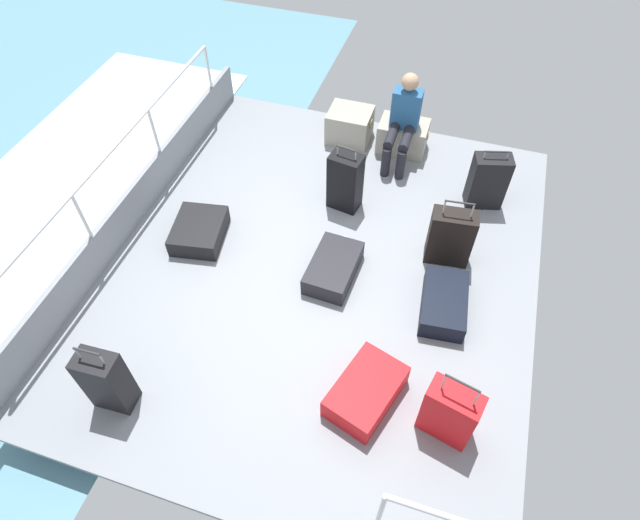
{
  "coord_description": "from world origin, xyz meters",
  "views": [
    {
      "loc": [
        1.06,
        -3.36,
        4.32
      ],
      "look_at": [
        0.03,
        -0.15,
        0.25
      ],
      "focal_mm": 29.69,
      "sensor_mm": 36.0,
      "label": 1
    }
  ],
  "objects_px": {
    "cargo_crate_1": "(403,136)",
    "suitcase_7": "(450,237)",
    "cargo_crate_0": "(350,125)",
    "suitcase_4": "(333,268)",
    "suitcase_8": "(106,381)",
    "suitcase_1": "(366,391)",
    "suitcase_2": "(345,182)",
    "suitcase_6": "(450,413)",
    "suitcase_0": "(444,303)",
    "suitcase_5": "(199,231)",
    "passenger_seated": "(403,119)",
    "suitcase_3": "(488,181)"
  },
  "relations": [
    {
      "from": "suitcase_7",
      "to": "suitcase_8",
      "type": "height_order",
      "value": "suitcase_8"
    },
    {
      "from": "suitcase_5",
      "to": "suitcase_7",
      "type": "relative_size",
      "value": 0.87
    },
    {
      "from": "suitcase_2",
      "to": "suitcase_4",
      "type": "xyz_separation_m",
      "value": [
        0.18,
        -1.03,
        -0.25
      ]
    },
    {
      "from": "suitcase_4",
      "to": "cargo_crate_1",
      "type": "bearing_deg",
      "value": 83.92
    },
    {
      "from": "suitcase_3",
      "to": "suitcase_5",
      "type": "xyz_separation_m",
      "value": [
        -2.88,
        -1.49,
        -0.23
      ]
    },
    {
      "from": "suitcase_1",
      "to": "suitcase_3",
      "type": "xyz_separation_m",
      "value": [
        0.68,
        2.77,
        0.21
      ]
    },
    {
      "from": "cargo_crate_1",
      "to": "suitcase_6",
      "type": "height_order",
      "value": "suitcase_6"
    },
    {
      "from": "cargo_crate_1",
      "to": "passenger_seated",
      "type": "xyz_separation_m",
      "value": [
        -0.0,
        -0.18,
        0.38
      ]
    },
    {
      "from": "passenger_seated",
      "to": "suitcase_2",
      "type": "height_order",
      "value": "passenger_seated"
    },
    {
      "from": "suitcase_2",
      "to": "passenger_seated",
      "type": "bearing_deg",
      "value": 68.02
    },
    {
      "from": "suitcase_0",
      "to": "suitcase_8",
      "type": "bearing_deg",
      "value": -144.66
    },
    {
      "from": "passenger_seated",
      "to": "suitcase_5",
      "type": "bearing_deg",
      "value": -131.6
    },
    {
      "from": "suitcase_8",
      "to": "passenger_seated",
      "type": "bearing_deg",
      "value": 67.65
    },
    {
      "from": "cargo_crate_1",
      "to": "suitcase_8",
      "type": "bearing_deg",
      "value": -111.45
    },
    {
      "from": "suitcase_6",
      "to": "suitcase_7",
      "type": "xyz_separation_m",
      "value": [
        -0.28,
        1.87,
        0.02
      ]
    },
    {
      "from": "suitcase_0",
      "to": "suitcase_6",
      "type": "distance_m",
      "value": 1.23
    },
    {
      "from": "cargo_crate_0",
      "to": "suitcase_6",
      "type": "distance_m",
      "value": 3.98
    },
    {
      "from": "suitcase_5",
      "to": "suitcase_7",
      "type": "bearing_deg",
      "value": 11.34
    },
    {
      "from": "suitcase_5",
      "to": "suitcase_1",
      "type": "bearing_deg",
      "value": -30.21
    },
    {
      "from": "cargo_crate_1",
      "to": "suitcase_3",
      "type": "height_order",
      "value": "suitcase_3"
    },
    {
      "from": "suitcase_4",
      "to": "cargo_crate_0",
      "type": "bearing_deg",
      "value": 101.52
    },
    {
      "from": "passenger_seated",
      "to": "suitcase_7",
      "type": "distance_m",
      "value": 1.71
    },
    {
      "from": "suitcase_2",
      "to": "suitcase_5",
      "type": "height_order",
      "value": "suitcase_2"
    },
    {
      "from": "suitcase_2",
      "to": "suitcase_3",
      "type": "distance_m",
      "value": 1.6
    },
    {
      "from": "suitcase_2",
      "to": "suitcase_8",
      "type": "xyz_separation_m",
      "value": [
        -1.21,
        -2.92,
        -0.01
      ]
    },
    {
      "from": "suitcase_0",
      "to": "suitcase_5",
      "type": "relative_size",
      "value": 1.06
    },
    {
      "from": "suitcase_0",
      "to": "suitcase_1",
      "type": "distance_m",
      "value": 1.23
    },
    {
      "from": "suitcase_2",
      "to": "suitcase_5",
      "type": "distance_m",
      "value": 1.69
    },
    {
      "from": "suitcase_1",
      "to": "suitcase_2",
      "type": "bearing_deg",
      "value": 110.36
    },
    {
      "from": "suitcase_5",
      "to": "suitcase_7",
      "type": "xyz_separation_m",
      "value": [
        2.61,
        0.52,
        0.22
      ]
    },
    {
      "from": "suitcase_1",
      "to": "suitcase_5",
      "type": "distance_m",
      "value": 2.55
    },
    {
      "from": "cargo_crate_0",
      "to": "suitcase_0",
      "type": "bearing_deg",
      "value": -55.56
    },
    {
      "from": "cargo_crate_0",
      "to": "suitcase_4",
      "type": "xyz_separation_m",
      "value": [
        0.46,
        -2.24,
        -0.1
      ]
    },
    {
      "from": "suitcase_5",
      "to": "suitcase_0",
      "type": "bearing_deg",
      "value": -3.2
    },
    {
      "from": "suitcase_6",
      "to": "suitcase_7",
      "type": "height_order",
      "value": "suitcase_6"
    },
    {
      "from": "suitcase_6",
      "to": "suitcase_8",
      "type": "relative_size",
      "value": 0.99
    },
    {
      "from": "suitcase_0",
      "to": "suitcase_6",
      "type": "relative_size",
      "value": 0.92
    },
    {
      "from": "suitcase_2",
      "to": "cargo_crate_1",
      "type": "bearing_deg",
      "value": 71.07
    },
    {
      "from": "suitcase_1",
      "to": "suitcase_7",
      "type": "distance_m",
      "value": 1.86
    },
    {
      "from": "cargo_crate_0",
      "to": "suitcase_7",
      "type": "xyz_separation_m",
      "value": [
        1.53,
        -1.67,
        0.12
      ]
    },
    {
      "from": "suitcase_4",
      "to": "suitcase_8",
      "type": "height_order",
      "value": "suitcase_8"
    },
    {
      "from": "suitcase_5",
      "to": "suitcase_8",
      "type": "xyz_separation_m",
      "value": [
        0.15,
        -1.95,
        0.24
      ]
    },
    {
      "from": "suitcase_0",
      "to": "suitcase_2",
      "type": "distance_m",
      "value": 1.76
    },
    {
      "from": "suitcase_0",
      "to": "suitcase_4",
      "type": "xyz_separation_m",
      "value": [
        -1.15,
        0.1,
        -0.0
      ]
    },
    {
      "from": "suitcase_6",
      "to": "suitcase_1",
      "type": "bearing_deg",
      "value": 174.56
    },
    {
      "from": "suitcase_6",
      "to": "suitcase_7",
      "type": "relative_size",
      "value": 1.0
    },
    {
      "from": "cargo_crate_1",
      "to": "suitcase_8",
      "type": "relative_size",
      "value": 0.76
    },
    {
      "from": "cargo_crate_1",
      "to": "suitcase_7",
      "type": "bearing_deg",
      "value": -63.48
    },
    {
      "from": "suitcase_0",
      "to": "suitcase_3",
      "type": "height_order",
      "value": "suitcase_3"
    },
    {
      "from": "suitcase_2",
      "to": "suitcase_6",
      "type": "relative_size",
      "value": 1.0
    }
  ]
}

